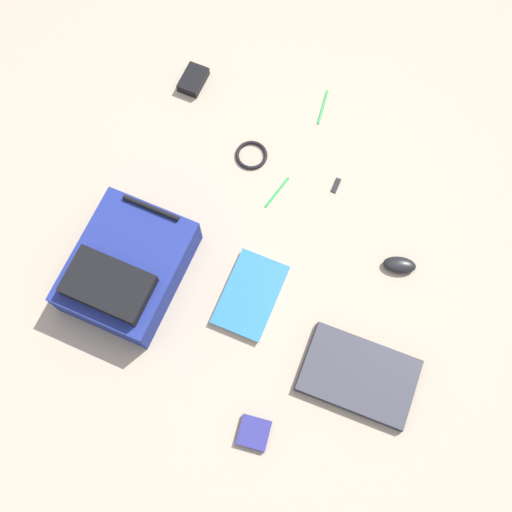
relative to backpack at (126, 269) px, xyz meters
The scene contains 11 objects.
ground_plane 0.48m from the backpack, 38.03° to the left, with size 4.08×4.08×0.00m, color gray.
backpack is the anchor object (origin of this frame).
laptop 0.80m from the backpack, ahead, with size 0.37×0.27×0.03m.
book_manual 0.40m from the backpack, 18.30° to the left, with size 0.19×0.28×0.02m.
computer_mouse 0.88m from the backpack, 30.36° to the left, with size 0.06×0.11×0.03m, color black.
cable_coil 0.59m from the backpack, 76.41° to the left, with size 0.11×0.11×0.01m, color black.
power_brick 0.76m from the backpack, 104.58° to the left, with size 0.08×0.12×0.04m, color black.
pen_black 0.91m from the backpack, 72.68° to the left, with size 0.01×0.01×0.14m, color #198C33.
pen_blue 0.57m from the backpack, 60.09° to the left, with size 0.01×0.01×0.14m, color #198C33.
earbud_pouch 0.64m from the backpack, 22.41° to the right, with size 0.09×0.09×0.02m, color navy.
usb_stick 0.76m from the backpack, 53.63° to the left, with size 0.02×0.06×0.01m, color black.
Camera 1 is at (0.27, -0.61, 1.90)m, focal length 42.73 mm.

